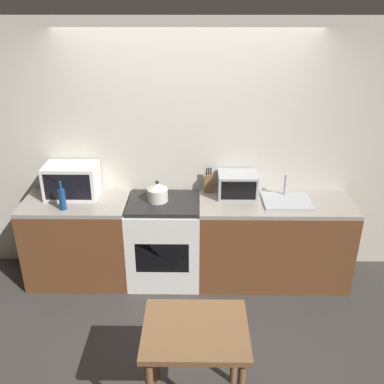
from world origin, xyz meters
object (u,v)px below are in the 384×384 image
(kettle, at_px, (158,192))
(dining_table, at_px, (195,343))
(stove_range, at_px, (164,241))
(microwave, at_px, (72,181))
(toaster_oven, at_px, (237,185))
(bottle, at_px, (62,199))

(kettle, height_order, dining_table, kettle)
(stove_range, distance_m, microwave, 1.12)
(kettle, bearing_deg, microwave, 173.25)
(stove_range, bearing_deg, microwave, 172.58)
(microwave, relative_size, toaster_oven, 1.32)
(stove_range, distance_m, dining_table, 1.65)
(kettle, height_order, microwave, microwave)
(kettle, height_order, bottle, bottle)
(microwave, xyz_separation_m, toaster_oven, (1.67, 0.02, -0.05))
(microwave, relative_size, bottle, 1.80)
(microwave, bearing_deg, stove_range, -7.42)
(microwave, bearing_deg, toaster_oven, 0.73)
(microwave, bearing_deg, kettle, -6.75)
(bottle, distance_m, toaster_oven, 1.71)
(kettle, bearing_deg, dining_table, -76.77)
(bottle, height_order, toaster_oven, bottle)
(toaster_oven, relative_size, dining_table, 0.52)
(kettle, relative_size, bottle, 0.76)
(stove_range, xyz_separation_m, dining_table, (0.33, -1.61, 0.17))
(bottle, xyz_separation_m, toaster_oven, (1.68, 0.32, 0.01))
(stove_range, bearing_deg, toaster_oven, 10.75)
(kettle, xyz_separation_m, microwave, (-0.87, 0.10, 0.07))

